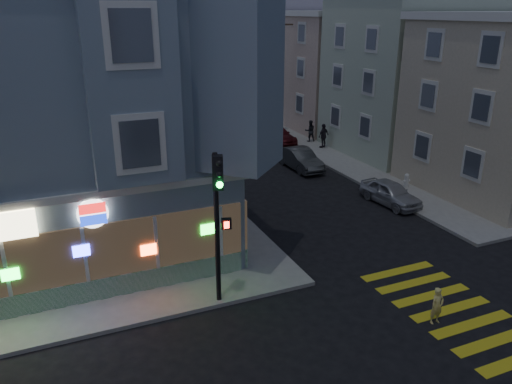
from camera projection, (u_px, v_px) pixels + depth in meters
ground at (263, 335)px, 15.73m from camera, size 120.00×120.00×0.00m
sidewalk_ne at (395, 124)px, 44.04m from camera, size 24.00×42.00×0.15m
corner_building at (28, 106)px, 20.98m from camera, size 14.60×14.60×11.40m
row_house_b at (425, 74)px, 34.87m from camera, size 12.00×8.60×10.50m
row_house_c at (353, 71)px, 42.89m from camera, size 12.00×8.60×9.00m
row_house_d at (303, 54)px, 50.40m from camera, size 12.00×8.60×10.50m
utility_pole at (279, 75)px, 39.21m from camera, size 2.20×0.30×9.00m
street_tree_near at (252, 77)px, 44.76m from camera, size 3.00×3.00×5.30m
street_tree_far at (222, 68)px, 51.66m from camera, size 3.00×3.00×5.30m
running_child at (437, 306)px, 16.16m from camera, size 0.47×0.31×1.27m
pedestrian_a at (310, 131)px, 37.90m from camera, size 0.90×0.76×1.62m
pedestrian_b at (324, 136)px, 36.15m from camera, size 1.11×0.76×1.75m
parked_car_a at (390, 193)px, 26.09m from camera, size 1.82×3.80×1.25m
parked_car_b at (300, 159)px, 31.82m from camera, size 1.46×4.07×1.34m
parked_car_c at (277, 135)px, 38.06m from camera, size 1.99×4.36×1.24m
parked_car_d at (230, 118)px, 44.12m from camera, size 2.40×4.45×1.19m
traffic_signal at (218, 205)px, 16.07m from camera, size 0.66×0.59×5.30m
fire_hydrant at (407, 180)px, 28.29m from camera, size 0.45×0.26×0.77m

